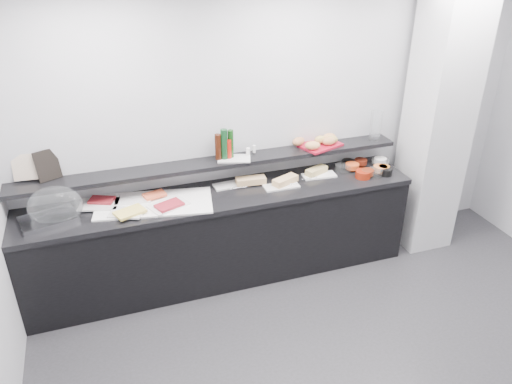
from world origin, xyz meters
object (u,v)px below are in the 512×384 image
object	(u,v)px
sandwich_plate_mid	(281,186)
condiment_tray	(234,159)
cloche_base	(48,219)
bread_tray	(320,145)
framed_print	(47,165)
carafe	(376,126)

from	to	relation	value
sandwich_plate_mid	condiment_tray	world-z (taller)	condiment_tray
cloche_base	bread_tray	xyz separation A→B (m)	(2.53, 0.21, 0.24)
sandwich_plate_mid	bread_tray	distance (m)	0.61
cloche_base	bread_tray	bearing A→B (deg)	-9.71
sandwich_plate_mid	bread_tray	size ratio (longest dim) A/B	0.85
cloche_base	framed_print	bearing A→B (deg)	65.15
cloche_base	condiment_tray	xyz separation A→B (m)	(1.64, 0.17, 0.24)
framed_print	condiment_tray	world-z (taller)	framed_print
sandwich_plate_mid	carafe	world-z (taller)	carafe
framed_print	sandwich_plate_mid	bearing A→B (deg)	-32.86
condiment_tray	carafe	xyz separation A→B (m)	(1.47, 0.01, 0.14)
condiment_tray	sandwich_plate_mid	bearing A→B (deg)	-11.28
condiment_tray	carafe	world-z (taller)	carafe
condiment_tray	bread_tray	bearing A→B (deg)	19.23
sandwich_plate_mid	bread_tray	world-z (taller)	bread_tray
cloche_base	sandwich_plate_mid	distance (m)	2.04
sandwich_plate_mid	carafe	bearing A→B (deg)	11.88
cloche_base	framed_print	size ratio (longest dim) A/B	1.67
sandwich_plate_mid	condiment_tray	bearing A→B (deg)	152.00
cloche_base	bread_tray	world-z (taller)	bread_tray
condiment_tray	framed_print	bearing A→B (deg)	-166.45
framed_print	bread_tray	world-z (taller)	framed_print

